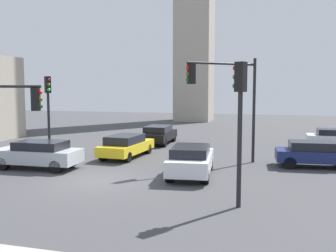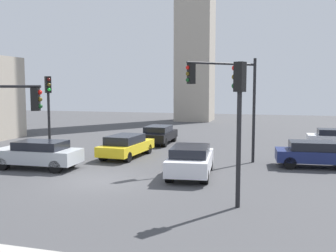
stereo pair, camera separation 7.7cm
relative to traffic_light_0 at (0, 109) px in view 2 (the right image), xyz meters
name	(u,v)px [view 2 (the right image)]	position (x,y,z in m)	size (l,w,h in m)	color
ground_plane	(98,181)	(4.03, 1.14, -3.17)	(91.86, 91.86, 0.00)	#424244
traffic_light_0	(0,109)	(0.00, 0.00, 0.00)	(3.58, 1.10, 4.53)	black
traffic_light_1	(239,107)	(10.35, -0.99, 0.30)	(0.49, 0.42, 4.96)	black
traffic_light_2	(49,100)	(-1.81, 6.50, 0.18)	(0.48, 0.46, 4.79)	black
traffic_light_3	(225,89)	(8.95, 6.11, 0.87)	(3.23, 3.07, 5.69)	black
car_0	(159,134)	(3.26, 12.79, -2.46)	(1.94, 4.26, 1.34)	black
car_2	(38,154)	(-0.07, 2.75, -2.41)	(4.39, 1.97, 1.42)	#ADB2B7
car_4	(126,145)	(3.01, 7.01, -2.47)	(2.05, 4.56, 1.34)	yellow
car_5	(191,160)	(7.76, 3.24, -2.42)	(2.29, 4.45, 1.42)	silver
car_6	(315,154)	(13.51, 6.90, -2.46)	(4.11, 2.03, 1.35)	navy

